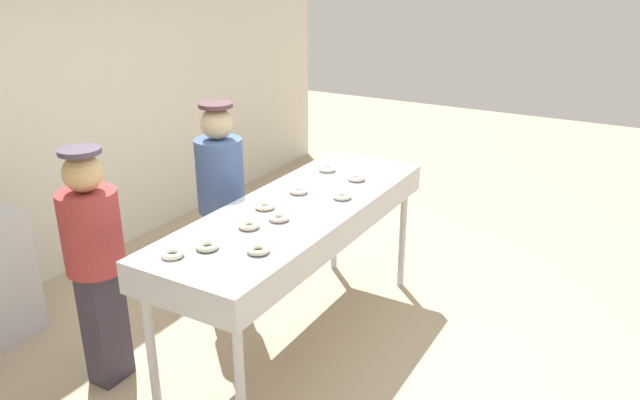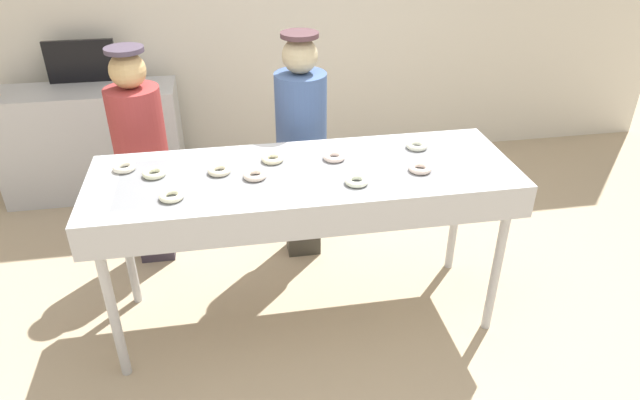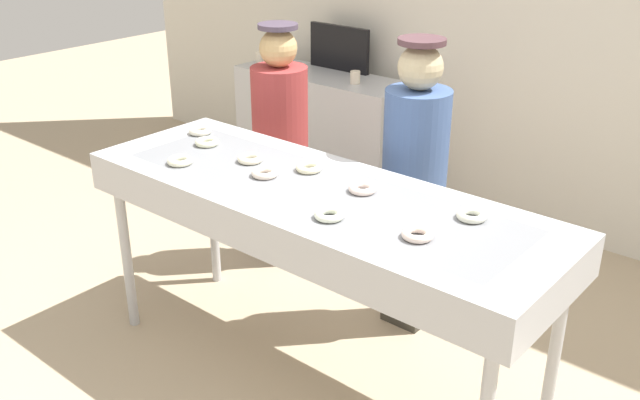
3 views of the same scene
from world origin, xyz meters
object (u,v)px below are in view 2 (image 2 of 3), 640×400
at_px(sugar_donut_5, 334,157).
at_px(sugar_donut_7, 255,175).
at_px(sugar_donut_1, 357,181).
at_px(menu_display, 81,61).
at_px(fryer_conveyor, 305,186).
at_px(worker_assistant, 141,146).
at_px(sugar_donut_6, 273,159).
at_px(sugar_donut_0, 420,168).
at_px(sugar_donut_8, 171,196).
at_px(worker_baker, 301,136).
at_px(sugar_donut_2, 219,170).
at_px(sugar_donut_9, 417,146).
at_px(sugar_donut_4, 154,173).
at_px(paper_cup_1, 125,84).
at_px(prep_counter, 93,142).
at_px(sugar_donut_3, 124,167).

xyz_separation_m(sugar_donut_5, sugar_donut_7, (-0.47, -0.15, 0.00)).
bearing_deg(sugar_donut_1, menu_display, 127.80).
xyz_separation_m(fryer_conveyor, worker_assistant, (-1.00, 0.84, -0.05)).
relative_size(fryer_conveyor, sugar_donut_6, 18.68).
height_order(sugar_donut_6, worker_assistant, worker_assistant).
relative_size(fryer_conveyor, menu_display, 4.24).
distance_m(sugar_donut_0, sugar_donut_1, 0.39).
distance_m(sugar_donut_8, menu_display, 2.50).
bearing_deg(sugar_donut_5, worker_assistant, 148.73).
height_order(sugar_donut_6, worker_baker, worker_baker).
height_order(sugar_donut_2, worker_baker, worker_baker).
bearing_deg(worker_baker, worker_assistant, 6.80).
relative_size(fryer_conveyor, sugar_donut_9, 18.68).
height_order(sugar_donut_4, paper_cup_1, sugar_donut_4).
relative_size(sugar_donut_0, sugar_donut_5, 1.00).
distance_m(sugar_donut_9, paper_cup_1, 2.58).
relative_size(prep_counter, menu_display, 2.63).
distance_m(sugar_donut_0, sugar_donut_4, 1.48).
height_order(sugar_donut_1, sugar_donut_8, same).
distance_m(paper_cup_1, menu_display, 0.46).
distance_m(sugar_donut_8, paper_cup_1, 2.14).
bearing_deg(sugar_donut_5, sugar_donut_6, 173.97).
relative_size(sugar_donut_7, prep_counter, 0.09).
relative_size(fryer_conveyor, sugar_donut_8, 18.68).
distance_m(fryer_conveyor, sugar_donut_9, 0.75).
bearing_deg(sugar_donut_6, worker_assistant, 140.56).
bearing_deg(sugar_donut_3, sugar_donut_2, -13.89).
relative_size(sugar_donut_1, worker_assistant, 0.08).
relative_size(worker_baker, menu_display, 2.90).
distance_m(worker_baker, menu_display, 2.20).
height_order(sugar_donut_8, worker_assistant, worker_assistant).
height_order(worker_assistant, menu_display, worker_assistant).
bearing_deg(sugar_donut_6, sugar_donut_8, -148.23).
bearing_deg(worker_assistant, sugar_donut_3, 82.24).
height_order(sugar_donut_4, prep_counter, sugar_donut_4).
xyz_separation_m(sugar_donut_8, prep_counter, (-0.85, 2.14, -0.59)).
xyz_separation_m(worker_assistant, paper_cup_1, (-0.21, 1.06, 0.10)).
distance_m(sugar_donut_4, prep_counter, 2.09).
relative_size(sugar_donut_5, sugar_donut_9, 1.00).
xyz_separation_m(sugar_donut_6, worker_baker, (0.25, 0.57, -0.12)).
relative_size(sugar_donut_0, menu_display, 0.23).
bearing_deg(sugar_donut_8, sugar_donut_0, 3.25).
distance_m(worker_assistant, prep_counter, 1.32).
relative_size(sugar_donut_3, sugar_donut_8, 1.00).
xyz_separation_m(sugar_donut_4, prep_counter, (-0.74, 1.87, -0.59)).
xyz_separation_m(sugar_donut_1, sugar_donut_8, (-0.98, 0.01, 0.00)).
xyz_separation_m(sugar_donut_4, sugar_donut_9, (1.55, 0.10, 0.00)).
distance_m(sugar_donut_5, sugar_donut_9, 0.53).
bearing_deg(worker_baker, sugar_donut_4, 47.82).
bearing_deg(sugar_donut_2, sugar_donut_5, 5.16).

